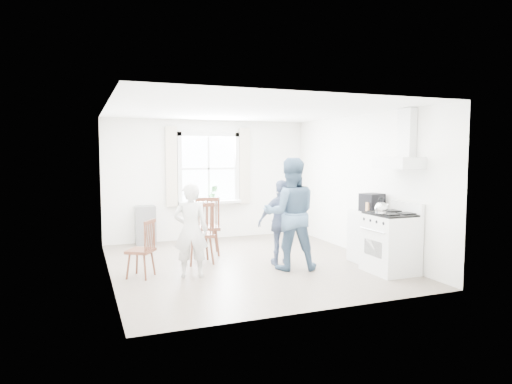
% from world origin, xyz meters
% --- Properties ---
extents(room_shell, '(4.62, 5.12, 2.64)m').
position_xyz_m(room_shell, '(0.00, 0.00, 1.30)').
color(room_shell, '#76685B').
rests_on(room_shell, ground).
extents(window_assembly, '(1.88, 0.24, 1.70)m').
position_xyz_m(window_assembly, '(0.00, 2.45, 1.46)').
color(window_assembly, white).
rests_on(window_assembly, room_shell).
extents(range_hood, '(0.45, 0.76, 0.94)m').
position_xyz_m(range_hood, '(2.07, -1.35, 1.90)').
color(range_hood, silver).
rests_on(range_hood, room_shell).
extents(shelf_unit, '(0.40, 0.30, 0.80)m').
position_xyz_m(shelf_unit, '(-1.40, 2.33, 0.40)').
color(shelf_unit, slate).
rests_on(shelf_unit, ground).
extents(gas_stove, '(0.68, 0.76, 1.12)m').
position_xyz_m(gas_stove, '(1.91, -1.35, 0.48)').
color(gas_stove, white).
rests_on(gas_stove, ground).
extents(kettle, '(0.20, 0.20, 0.28)m').
position_xyz_m(kettle, '(1.66, -1.43, 1.04)').
color(kettle, silver).
rests_on(kettle, gas_stove).
extents(low_cabinet, '(0.50, 0.55, 0.90)m').
position_xyz_m(low_cabinet, '(1.98, -0.65, 0.45)').
color(low_cabinet, silver).
rests_on(low_cabinet, ground).
extents(stereo_stack, '(0.39, 0.36, 0.30)m').
position_xyz_m(stereo_stack, '(2.00, -0.71, 1.05)').
color(stereo_stack, black).
rests_on(stereo_stack, low_cabinet).
extents(cardboard_box, '(0.28, 0.21, 0.17)m').
position_xyz_m(cardboard_box, '(1.97, -0.77, 0.98)').
color(cardboard_box, '#9D714C').
rests_on(cardboard_box, low_cabinet).
extents(windsor_chair_a, '(0.46, 0.45, 1.07)m').
position_xyz_m(windsor_chair_a, '(-0.76, 0.22, 0.65)').
color(windsor_chair_a, '#4A2517').
rests_on(windsor_chair_a, ground).
extents(windsor_chair_b, '(0.54, 0.53, 1.10)m').
position_xyz_m(windsor_chair_b, '(-0.48, 0.83, 0.67)').
color(windsor_chair_b, '#4A2517').
rests_on(windsor_chair_b, ground).
extents(windsor_chair_c, '(0.51, 0.51, 0.89)m').
position_xyz_m(windsor_chair_c, '(-1.73, -0.25, 0.54)').
color(windsor_chair_c, '#4A2517').
rests_on(windsor_chair_c, ground).
extents(person_left, '(0.64, 0.64, 1.44)m').
position_xyz_m(person_left, '(-1.09, -0.45, 0.72)').
color(person_left, silver).
rests_on(person_left, ground).
extents(person_mid, '(1.11, 1.11, 1.82)m').
position_xyz_m(person_mid, '(0.53, -0.58, 0.91)').
color(person_mid, '#3F5976').
rests_on(person_mid, ground).
extents(person_right, '(0.96, 0.96, 1.44)m').
position_xyz_m(person_right, '(0.52, -0.28, 0.72)').
color(person_right, navy).
rests_on(person_right, ground).
extents(potted_plant, '(0.24, 0.24, 0.34)m').
position_xyz_m(potted_plant, '(0.07, 2.36, 1.02)').
color(potted_plant, '#347538').
rests_on(potted_plant, window_assembly).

